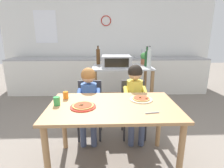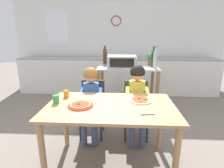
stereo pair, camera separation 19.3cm
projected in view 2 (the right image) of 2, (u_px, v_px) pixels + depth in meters
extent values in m
plane|color=slate|center=(115.00, 117.00, 3.31)|extent=(12.45, 12.45, 0.00)
cube|color=white|center=(118.00, 39.00, 4.79)|extent=(5.50, 0.12, 2.70)
cube|color=white|center=(58.00, 27.00, 4.74)|extent=(0.56, 0.01, 0.80)
torus|color=red|center=(116.00, 21.00, 4.61)|extent=(0.26, 0.02, 0.26)
cube|color=silver|center=(117.00, 76.00, 4.65)|extent=(4.95, 0.60, 0.86)
cube|color=#9E9EA3|center=(118.00, 59.00, 4.53)|extent=(4.95, 0.60, 0.03)
cube|color=gray|center=(152.00, 58.00, 4.48)|extent=(0.40, 0.33, 0.02)
cylinder|color=#B7BABF|center=(152.00, 54.00, 4.56)|extent=(0.02, 0.02, 0.20)
cube|color=#B7BABF|center=(128.00, 67.00, 3.22)|extent=(1.07, 0.63, 0.02)
cube|color=olive|center=(127.00, 98.00, 3.38)|extent=(0.98, 0.58, 0.02)
cube|color=olive|center=(99.00, 96.00, 3.11)|extent=(0.05, 0.05, 0.89)
cube|color=olive|center=(157.00, 97.00, 3.06)|extent=(0.05, 0.05, 0.89)
cube|color=olive|center=(102.00, 87.00, 3.64)|extent=(0.05, 0.05, 0.89)
cube|color=olive|center=(152.00, 88.00, 3.58)|extent=(0.05, 0.05, 0.89)
cube|color=#999BA0|center=(122.00, 61.00, 3.20)|extent=(0.51, 0.38, 0.19)
cube|color=black|center=(122.00, 63.00, 3.01)|extent=(0.41, 0.01, 0.15)
cylinder|color=black|center=(132.00, 66.00, 3.01)|extent=(0.02, 0.01, 0.02)
cylinder|color=#ADB7B2|center=(155.00, 60.00, 3.04)|extent=(0.07, 0.07, 0.29)
cylinder|color=#ADB7B2|center=(156.00, 49.00, 2.99)|extent=(0.03, 0.03, 0.07)
cylinder|color=black|center=(156.00, 47.00, 2.98)|extent=(0.03, 0.03, 0.01)
cylinder|color=#1E4723|center=(153.00, 59.00, 3.16)|extent=(0.07, 0.07, 0.27)
cylinder|color=#1E4723|center=(154.00, 49.00, 3.11)|extent=(0.03, 0.03, 0.08)
cylinder|color=black|center=(154.00, 47.00, 3.10)|extent=(0.04, 0.04, 0.01)
cylinder|color=#4C2D14|center=(105.00, 57.00, 3.46)|extent=(0.07, 0.07, 0.29)
cylinder|color=#4C2D14|center=(105.00, 48.00, 3.41)|extent=(0.03, 0.03, 0.05)
cylinder|color=black|center=(105.00, 46.00, 3.40)|extent=(0.03, 0.03, 0.01)
cylinder|color=#9E5B3D|center=(151.00, 62.00, 3.37)|extent=(0.11, 0.11, 0.11)
sphere|color=#428942|center=(151.00, 56.00, 3.34)|extent=(0.14, 0.14, 0.14)
cube|color=#AD7F51|center=(110.00, 106.00, 1.91)|extent=(1.37, 0.82, 0.03)
cylinder|color=#AD7F51|center=(43.00, 156.00, 1.71)|extent=(0.06, 0.06, 0.72)
cylinder|color=#AD7F51|center=(176.00, 161.00, 1.64)|extent=(0.06, 0.06, 0.72)
cylinder|color=#AD7F51|center=(65.00, 121.00, 2.39)|extent=(0.06, 0.06, 0.72)
cylinder|color=#AD7F51|center=(160.00, 124.00, 2.32)|extent=(0.06, 0.06, 0.72)
cube|color=#333338|center=(92.00, 108.00, 2.60)|extent=(0.36, 0.36, 0.04)
cube|color=#333338|center=(93.00, 92.00, 2.71)|extent=(0.34, 0.03, 0.38)
cylinder|color=#333338|center=(101.00, 127.00, 2.51)|extent=(0.03, 0.03, 0.42)
cylinder|color=#333338|center=(80.00, 127.00, 2.53)|extent=(0.03, 0.03, 0.42)
cylinder|color=#333338|center=(103.00, 118.00, 2.80)|extent=(0.03, 0.03, 0.42)
cylinder|color=#333338|center=(84.00, 117.00, 2.82)|extent=(0.03, 0.03, 0.42)
cube|color=#333338|center=(136.00, 109.00, 2.56)|extent=(0.36, 0.36, 0.04)
cube|color=#333338|center=(136.00, 93.00, 2.67)|extent=(0.34, 0.03, 0.38)
cylinder|color=#333338|center=(147.00, 129.00, 2.47)|extent=(0.03, 0.03, 0.42)
cylinder|color=#333338|center=(125.00, 128.00, 2.49)|extent=(0.03, 0.03, 0.42)
cylinder|color=#333338|center=(145.00, 119.00, 2.76)|extent=(0.03, 0.03, 0.42)
cylinder|color=#333338|center=(125.00, 118.00, 2.78)|extent=(0.03, 0.03, 0.42)
cube|color=#424C6B|center=(95.00, 110.00, 2.45)|extent=(0.10, 0.30, 0.10)
cylinder|color=#424C6B|center=(94.00, 130.00, 2.39)|extent=(0.08, 0.08, 0.44)
cube|color=#424C6B|center=(85.00, 109.00, 2.46)|extent=(0.10, 0.30, 0.10)
cylinder|color=#424C6B|center=(84.00, 130.00, 2.40)|extent=(0.08, 0.08, 0.44)
cylinder|color=#3D60A8|center=(100.00, 95.00, 2.44)|extent=(0.06, 0.26, 0.15)
cylinder|color=#3D60A8|center=(81.00, 94.00, 2.45)|extent=(0.06, 0.26, 0.15)
cylinder|color=#3D60A8|center=(91.00, 95.00, 2.55)|extent=(0.22, 0.22, 0.34)
sphere|color=tan|center=(91.00, 76.00, 2.47)|extent=(0.19, 0.19, 0.19)
sphere|color=#9E6633|center=(91.00, 74.00, 2.47)|extent=(0.20, 0.20, 0.20)
cube|color=#424C6B|center=(142.00, 111.00, 2.42)|extent=(0.10, 0.30, 0.10)
cylinder|color=#424C6B|center=(142.00, 132.00, 2.36)|extent=(0.08, 0.08, 0.44)
cube|color=#424C6B|center=(132.00, 111.00, 2.42)|extent=(0.10, 0.30, 0.10)
cylinder|color=#424C6B|center=(132.00, 132.00, 2.36)|extent=(0.08, 0.08, 0.44)
cylinder|color=yellow|center=(147.00, 94.00, 2.39)|extent=(0.06, 0.26, 0.15)
cylinder|color=yellow|center=(128.00, 94.00, 2.40)|extent=(0.06, 0.26, 0.15)
cylinder|color=yellow|center=(137.00, 94.00, 2.50)|extent=(0.22, 0.22, 0.38)
sphere|color=tan|center=(138.00, 74.00, 2.42)|extent=(0.19, 0.19, 0.19)
sphere|color=black|center=(138.00, 72.00, 2.42)|extent=(0.20, 0.20, 0.20)
cylinder|color=red|center=(80.00, 106.00, 1.88)|extent=(0.26, 0.26, 0.01)
cylinder|color=tan|center=(80.00, 105.00, 1.88)|extent=(0.22, 0.22, 0.01)
cylinder|color=#B23D23|center=(80.00, 104.00, 1.88)|extent=(0.19, 0.19, 0.00)
cylinder|color=#386628|center=(77.00, 104.00, 1.86)|extent=(0.02, 0.02, 0.01)
cylinder|color=#386628|center=(80.00, 103.00, 1.88)|extent=(0.02, 0.02, 0.01)
cylinder|color=#563319|center=(79.00, 104.00, 1.86)|extent=(0.03, 0.03, 0.01)
cylinder|color=beige|center=(140.00, 100.00, 2.03)|extent=(0.26, 0.26, 0.01)
cylinder|color=tan|center=(140.00, 99.00, 2.03)|extent=(0.20, 0.20, 0.01)
cylinder|color=#B23D23|center=(140.00, 99.00, 2.02)|extent=(0.17, 0.17, 0.00)
cylinder|color=#386628|center=(139.00, 99.00, 2.02)|extent=(0.02, 0.02, 0.01)
cylinder|color=#563319|center=(145.00, 99.00, 1.99)|extent=(0.03, 0.03, 0.01)
cylinder|color=#386628|center=(139.00, 99.00, 2.01)|extent=(0.03, 0.03, 0.01)
cylinder|color=green|center=(56.00, 99.00, 1.95)|extent=(0.07, 0.07, 0.09)
cylinder|color=orange|center=(66.00, 94.00, 2.14)|extent=(0.06, 0.06, 0.08)
cylinder|color=#B7BABF|center=(148.00, 114.00, 1.68)|extent=(0.14, 0.03, 0.01)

